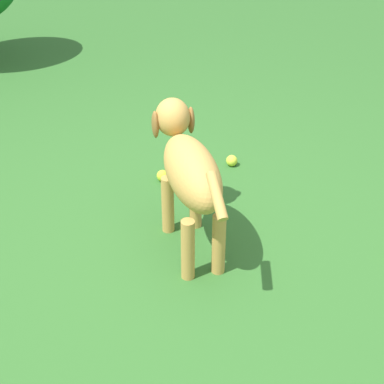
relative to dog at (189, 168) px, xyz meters
The scene contains 4 objects.
ground 0.44m from the dog, 34.09° to the left, with size 14.00×14.00×0.00m, color #2D6026.
dog is the anchor object (origin of this frame).
tennis_ball_0 0.70m from the dog, 112.22° to the right, with size 0.07×0.07×0.07m, color #C9DE2E.
tennis_ball_1 0.87m from the dog, 145.52° to the right, with size 0.07×0.07×0.07m, color #D1DC38.
Camera 1 is at (1.20, 1.69, 1.70)m, focal length 54.10 mm.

